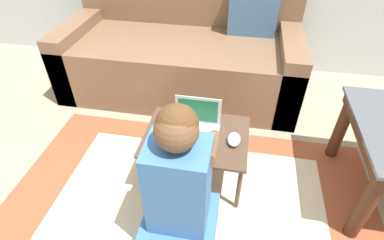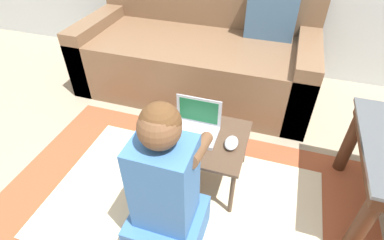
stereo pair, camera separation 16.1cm
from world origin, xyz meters
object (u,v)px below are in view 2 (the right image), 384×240
at_px(couch, 199,55).
at_px(laptop_desk, 195,140).
at_px(person_seated, 166,194).
at_px(computer_mouse, 231,143).
at_px(laptop, 195,128).

height_order(couch, laptop_desk, couch).
distance_m(laptop_desk, person_seated, 0.43).
distance_m(computer_mouse, person_seated, 0.45).
bearing_deg(couch, computer_mouse, -64.43).
relative_size(couch, person_seated, 2.23).
bearing_deg(couch, person_seated, -78.79).
height_order(laptop, computer_mouse, laptop).
bearing_deg(laptop, laptop_desk, -76.25).
xyz_separation_m(laptop_desk, laptop, (-0.01, 0.02, 0.07)).
bearing_deg(person_seated, computer_mouse, 63.53).
relative_size(couch, computer_mouse, 16.74).
height_order(couch, laptop, couch).
bearing_deg(computer_mouse, couch, 115.57).
relative_size(laptop, person_seated, 0.31).
bearing_deg(person_seated, laptop_desk, 90.17).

